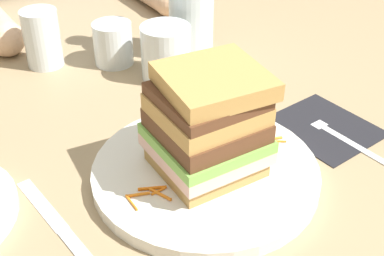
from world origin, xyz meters
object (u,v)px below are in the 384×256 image
object	(u,v)px
napkin_dark	(324,127)
main_plate	(205,172)
juice_glass	(166,55)
empty_tumbler_1	(42,38)
fork	(337,132)
sandwich	(207,124)
empty_tumbler_0	(113,44)
knife	(64,231)

from	to	relation	value
napkin_dark	main_plate	bearing A→B (deg)	179.62
juice_glass	empty_tumbler_1	bearing A→B (deg)	135.21
fork	sandwich	bearing A→B (deg)	173.39
sandwich	empty_tumbler_0	world-z (taller)	sandwich
sandwich	fork	xyz separation A→B (m)	(0.20, -0.02, -0.08)
main_plate	fork	xyz separation A→B (m)	(0.20, -0.02, -0.00)
main_plate	sandwich	world-z (taller)	sandwich
main_plate	knife	bearing A→B (deg)	177.08
knife	main_plate	bearing A→B (deg)	-2.92
main_plate	sandwich	size ratio (longest dim) A/B	2.15
napkin_dark	empty_tumbler_0	xyz separation A→B (m)	(-0.16, 0.34, 0.03)
main_plate	juice_glass	size ratio (longest dim) A/B	3.17
knife	sandwich	bearing A→B (deg)	-2.99
sandwich	fork	size ratio (longest dim) A/B	0.77
fork	juice_glass	world-z (taller)	juice_glass
napkin_dark	juice_glass	xyz separation A→B (m)	(-0.11, 0.25, 0.04)
napkin_dark	fork	bearing A→B (deg)	-85.85
fork	juice_glass	xyz separation A→B (m)	(-0.11, 0.27, 0.03)
fork	empty_tumbler_1	size ratio (longest dim) A/B	1.73
main_plate	empty_tumbler_1	world-z (taller)	empty_tumbler_1
knife	empty_tumbler_1	size ratio (longest dim) A/B	2.08
napkin_dark	juice_glass	world-z (taller)	juice_glass
main_plate	fork	size ratio (longest dim) A/B	1.66
knife	empty_tumbler_1	xyz separation A→B (m)	(0.12, 0.39, 0.05)
napkin_dark	fork	world-z (taller)	fork
knife	empty_tumbler_0	xyz separation A→B (m)	(0.22, 0.33, 0.03)
juice_glass	empty_tumbler_1	world-z (taller)	empty_tumbler_1
sandwich	knife	size ratio (longest dim) A/B	0.64
main_plate	empty_tumbler_1	size ratio (longest dim) A/B	2.87
sandwich	main_plate	bearing A→B (deg)	160.11
sandwich	napkin_dark	xyz separation A→B (m)	(0.20, -0.00, -0.08)
empty_tumbler_0	empty_tumbler_1	xyz separation A→B (m)	(-0.10, 0.06, 0.01)
sandwich	napkin_dark	distance (m)	0.21
napkin_dark	empty_tumbler_1	size ratio (longest dim) A/B	1.41
fork	empty_tumbler_1	distance (m)	0.50
main_plate	napkin_dark	distance (m)	0.20
napkin_dark	knife	size ratio (longest dim) A/B	0.68
juice_glass	empty_tumbler_0	bearing A→B (deg)	118.60
main_plate	knife	world-z (taller)	main_plate
main_plate	empty_tumbler_0	world-z (taller)	empty_tumbler_0
knife	juice_glass	xyz separation A→B (m)	(0.27, 0.24, 0.04)
main_plate	napkin_dark	size ratio (longest dim) A/B	2.03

